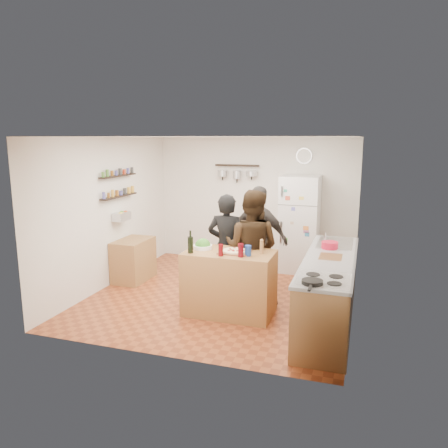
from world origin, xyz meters
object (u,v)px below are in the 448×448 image
(side_table, at_px, (134,260))
(wine_bottle, at_px, (190,245))
(prep_island, at_px, (229,283))
(person_center, at_px, (252,248))
(red_bowl, at_px, (330,245))
(wall_clock, at_px, (304,156))
(skillet, at_px, (312,282))
(person_back, at_px, (259,239))
(salad_bowl, at_px, (203,247))
(fridge, at_px, (299,224))
(salt_canister, at_px, (248,251))
(pepper_mill, at_px, (262,248))
(person_left, at_px, (227,247))
(counter_run, at_px, (329,291))

(side_table, bearing_deg, wine_bottle, -35.95)
(prep_island, distance_m, person_center, 0.64)
(wine_bottle, bearing_deg, prep_island, 23.75)
(red_bowl, bearing_deg, wall_clock, 108.17)
(skillet, xyz_separation_m, red_bowl, (0.05, 1.65, 0.03))
(person_back, height_order, red_bowl, person_back)
(prep_island, distance_m, salad_bowl, 0.64)
(wine_bottle, relative_size, fridge, 0.13)
(person_center, relative_size, side_table, 2.18)
(salt_canister, height_order, red_bowl, salt_canister)
(red_bowl, xyz_separation_m, fridge, (-0.70, 1.80, -0.07))
(person_center, bearing_deg, prep_island, 70.31)
(salt_canister, height_order, person_center, person_center)
(skillet, bearing_deg, pepper_mill, 126.71)
(red_bowl, bearing_deg, prep_island, -155.90)
(skillet, height_order, fridge, fridge)
(skillet, height_order, red_bowl, red_bowl)
(pepper_mill, relative_size, person_back, 0.09)
(salt_canister, height_order, person_left, person_left)
(person_back, relative_size, wall_clock, 5.77)
(wall_clock, bearing_deg, wine_bottle, -110.91)
(wine_bottle, height_order, salt_canister, wine_bottle)
(person_back, xyz_separation_m, counter_run, (1.22, -1.02, -0.42))
(pepper_mill, relative_size, wall_clock, 0.55)
(pepper_mill, height_order, side_table, pepper_mill)
(person_back, height_order, skillet, person_back)
(skillet, bearing_deg, prep_island, 140.35)
(wine_bottle, bearing_deg, person_center, 43.25)
(pepper_mill, relative_size, salt_canister, 1.13)
(red_bowl, height_order, wall_clock, wall_clock)
(pepper_mill, height_order, person_back, person_back)
(salad_bowl, relative_size, fridge, 0.15)
(fridge, xyz_separation_m, side_table, (-2.69, -1.48, -0.54))
(prep_island, xyz_separation_m, person_center, (0.21, 0.44, 0.42))
(wine_bottle, xyz_separation_m, pepper_mill, (0.95, 0.27, -0.03))
(prep_island, xyz_separation_m, wall_clock, (0.63, 2.73, 1.69))
(person_back, xyz_separation_m, red_bowl, (1.17, -0.52, 0.10))
(salt_canister, xyz_separation_m, person_back, (-0.14, 1.23, -0.12))
(salt_canister, relative_size, person_left, 0.09)
(prep_island, xyz_separation_m, red_bowl, (1.33, 0.59, 0.51))
(prep_island, relative_size, salt_canister, 8.62)
(wine_bottle, distance_m, fridge, 2.85)
(pepper_mill, distance_m, person_left, 0.86)
(person_left, distance_m, person_center, 0.45)
(salad_bowl, bearing_deg, skillet, -33.14)
(salad_bowl, height_order, person_left, person_left)
(red_bowl, bearing_deg, counter_run, -84.25)
(salt_canister, xyz_separation_m, skillet, (0.98, -0.94, -0.04))
(person_back, distance_m, side_table, 2.28)
(person_center, bearing_deg, pepper_mill, 127.04)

